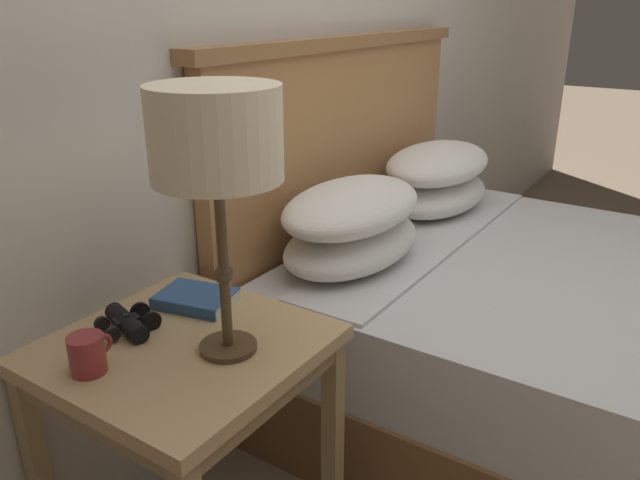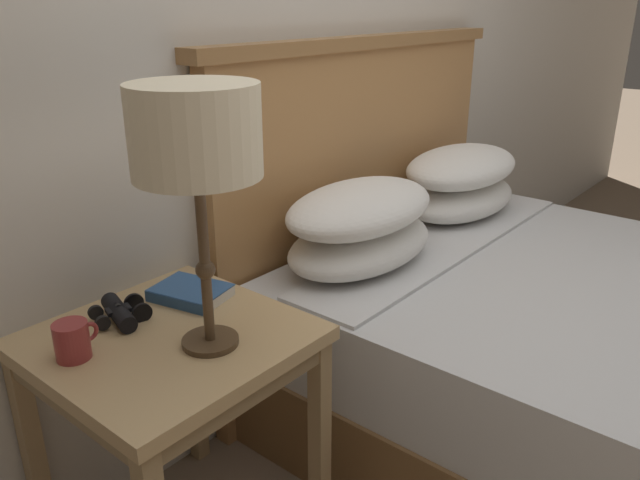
{
  "view_description": "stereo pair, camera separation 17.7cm",
  "coord_description": "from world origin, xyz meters",
  "px_view_note": "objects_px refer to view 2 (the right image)",
  "views": [
    {
      "loc": [
        -1.58,
        -0.39,
        1.4
      ],
      "look_at": [
        -0.2,
        0.52,
        0.76
      ],
      "focal_mm": 35.0,
      "sensor_mm": 36.0,
      "label": 1
    },
    {
      "loc": [
        -1.47,
        -0.53,
        1.4
      ],
      "look_at": [
        -0.2,
        0.52,
        0.76
      ],
      "focal_mm": 35.0,
      "sensor_mm": 36.0,
      "label": 2
    }
  ],
  "objects_px": {
    "binoculars_pair": "(120,312)",
    "coffee_mug": "(73,340)",
    "nightstand": "(171,365)",
    "table_lamp": "(196,138)",
    "bed": "(587,352)",
    "book_on_nightstand": "(190,293)"
  },
  "relations": [
    {
      "from": "nightstand",
      "to": "table_lamp",
      "type": "xyz_separation_m",
      "value": [
        0.03,
        -0.11,
        0.57
      ]
    },
    {
      "from": "nightstand",
      "to": "coffee_mug",
      "type": "relative_size",
      "value": 6.37
    },
    {
      "from": "binoculars_pair",
      "to": "nightstand",
      "type": "bearing_deg",
      "value": -76.12
    },
    {
      "from": "coffee_mug",
      "to": "bed",
      "type": "bearing_deg",
      "value": -28.91
    },
    {
      "from": "coffee_mug",
      "to": "nightstand",
      "type": "bearing_deg",
      "value": -19.97
    },
    {
      "from": "nightstand",
      "to": "book_on_nightstand",
      "type": "bearing_deg",
      "value": 34.19
    },
    {
      "from": "bed",
      "to": "book_on_nightstand",
      "type": "distance_m",
      "value": 1.27
    },
    {
      "from": "bed",
      "to": "nightstand",
      "type": "bearing_deg",
      "value": 149.65
    },
    {
      "from": "bed",
      "to": "table_lamp",
      "type": "xyz_separation_m",
      "value": [
        -1.09,
        0.54,
        0.8
      ]
    },
    {
      "from": "nightstand",
      "to": "book_on_nightstand",
      "type": "distance_m",
      "value": 0.21
    },
    {
      "from": "book_on_nightstand",
      "to": "coffee_mug",
      "type": "height_order",
      "value": "coffee_mug"
    },
    {
      "from": "binoculars_pair",
      "to": "coffee_mug",
      "type": "height_order",
      "value": "coffee_mug"
    },
    {
      "from": "binoculars_pair",
      "to": "coffee_mug",
      "type": "distance_m",
      "value": 0.18
    },
    {
      "from": "book_on_nightstand",
      "to": "coffee_mug",
      "type": "bearing_deg",
      "value": -174.58
    },
    {
      "from": "nightstand",
      "to": "coffee_mug",
      "type": "height_order",
      "value": "coffee_mug"
    },
    {
      "from": "binoculars_pair",
      "to": "coffee_mug",
      "type": "xyz_separation_m",
      "value": [
        -0.16,
        -0.07,
        0.02
      ]
    },
    {
      "from": "nightstand",
      "to": "bed",
      "type": "bearing_deg",
      "value": -30.35
    },
    {
      "from": "book_on_nightstand",
      "to": "table_lamp",
      "type": "bearing_deg",
      "value": -119.06
    },
    {
      "from": "table_lamp",
      "to": "coffee_mug",
      "type": "relative_size",
      "value": 5.7
    },
    {
      "from": "bed",
      "to": "binoculars_pair",
      "type": "bearing_deg",
      "value": 145.36
    },
    {
      "from": "binoculars_pair",
      "to": "coffee_mug",
      "type": "bearing_deg",
      "value": -156.48
    },
    {
      "from": "table_lamp",
      "to": "coffee_mug",
      "type": "bearing_deg",
      "value": 141.1
    }
  ]
}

